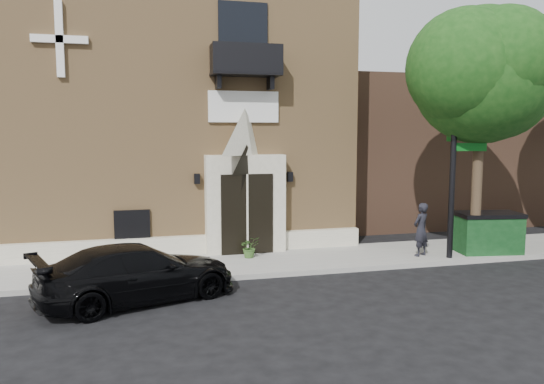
# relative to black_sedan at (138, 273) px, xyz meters

# --- Properties ---
(ground) EXTENTS (120.00, 120.00, 0.00)m
(ground) POSITION_rel_black_sedan_xyz_m (4.45, 1.15, -0.70)
(ground) COLOR black
(ground) RESTS_ON ground
(sidewalk) EXTENTS (42.00, 3.00, 0.15)m
(sidewalk) POSITION_rel_black_sedan_xyz_m (5.45, 2.65, -0.62)
(sidewalk) COLOR gray
(sidewalk) RESTS_ON ground
(church) EXTENTS (12.20, 11.01, 9.30)m
(church) POSITION_rel_black_sedan_xyz_m (1.47, 9.11, 3.94)
(church) COLOR #A98050
(church) RESTS_ON ground
(neighbour_building) EXTENTS (18.00, 8.00, 6.40)m
(neighbour_building) POSITION_rel_black_sedan_xyz_m (16.45, 10.15, 2.50)
(neighbour_building) COLOR brown
(neighbour_building) RESTS_ON ground
(street_tree_left) EXTENTS (4.97, 4.38, 7.77)m
(street_tree_left) POSITION_rel_black_sedan_xyz_m (10.48, 1.50, 5.17)
(street_tree_left) COLOR #38281C
(street_tree_left) RESTS_ON sidewalk
(black_sedan) EXTENTS (5.19, 3.46, 1.40)m
(black_sedan) POSITION_rel_black_sedan_xyz_m (0.00, 0.00, 0.00)
(black_sedan) COLOR black
(black_sedan) RESTS_ON ground
(street_sign) EXTENTS (1.01, 1.29, 6.73)m
(street_sign) POSITION_rel_black_sedan_xyz_m (9.55, 1.54, 2.84)
(street_sign) COLOR black
(street_sign) RESTS_ON sidewalk
(fire_hydrant) EXTENTS (0.45, 0.36, 0.79)m
(fire_hydrant) POSITION_rel_black_sedan_xyz_m (11.25, 1.69, -0.16)
(fire_hydrant) COLOR #B43710
(fire_hydrant) RESTS_ON sidewalk
(dumpster) EXTENTS (2.17, 1.44, 1.32)m
(dumpster) POSITION_rel_black_sedan_xyz_m (11.16, 1.89, 0.12)
(dumpster) COLOR #0E3314
(dumpster) RESTS_ON sidewalk
(planter) EXTENTS (0.66, 0.59, 0.67)m
(planter) POSITION_rel_black_sedan_xyz_m (3.42, 3.11, -0.21)
(planter) COLOR #395F27
(planter) RESTS_ON sidewalk
(pedestrian_near) EXTENTS (0.74, 0.64, 1.71)m
(pedestrian_near) POSITION_rel_black_sedan_xyz_m (8.76, 1.98, 0.30)
(pedestrian_near) COLOR black
(pedestrian_near) RESTS_ON sidewalk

